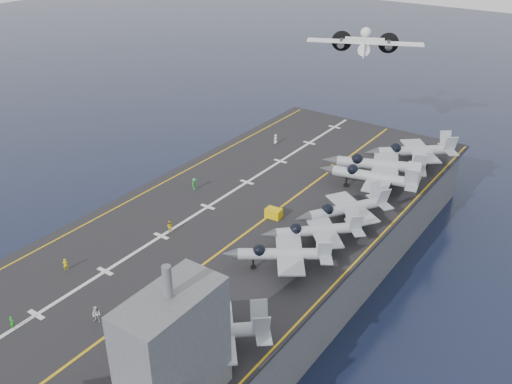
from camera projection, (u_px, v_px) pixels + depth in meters
The scene contains 25 objects.
ground at pixel (241, 277), 86.75m from camera, with size 500.00×500.00×0.00m, color #142135.
hull at pixel (241, 250), 84.43m from camera, with size 36.00×90.00×10.00m, color #56595E.
flight_deck at pixel (240, 220), 82.01m from camera, with size 38.00×92.00×0.40m, color black.
foul_line at pixel (257, 225), 80.39m from camera, with size 0.35×90.00×0.02m, color gold.
landing_centerline at pixel (208, 207), 84.96m from camera, with size 0.50×90.00×0.02m, color silver.
deck_edge_port at pixel (154, 187), 90.55m from camera, with size 0.25×90.00×0.02m, color gold.
deck_edge_stbd at pixel (357, 261), 72.52m from camera, with size 0.25×90.00×0.02m, color gold.
island_superstructure at pixel (172, 338), 49.06m from camera, with size 5.00×10.00×15.00m, color #56595E, non-canonical shape.
fighter_jet_1 at pixel (210, 331), 57.25m from camera, with size 16.87×16.41×4.92m, color #9FA8AF, non-canonical shape.
fighter_jet_3 at pixel (284, 253), 69.90m from camera, with size 16.25×15.16×4.70m, color #A0A8B1, non-canonical shape.
fighter_jet_4 at pixel (318, 229), 74.81m from camera, with size 15.92×15.80×4.67m, color #8D939B, non-canonical shape.
fighter_jet_5 at pixel (347, 208), 79.72m from camera, with size 15.68×17.09×4.94m, color #A0A8B2, non-canonical shape.
fighter_jet_6 at pixel (375, 176), 88.11m from camera, with size 17.56×13.64×5.43m, color #9BA4AA, non-canonical shape.
fighter_jet_7 at pixel (380, 164), 91.69m from camera, with size 19.51×16.53×5.74m, color #98A1A8, non-canonical shape.
fighter_jet_8 at pixel (415, 150), 97.15m from camera, with size 18.56×18.00×5.40m, color gray, non-canonical shape.
tow_cart_a at pixel (183, 290), 66.18m from camera, with size 2.17×1.75×1.13m, color gold, non-canonical shape.
tow_cart_b at pixel (274, 213), 81.96m from camera, with size 2.39×1.66×1.36m, color #E1B608, non-canonical shape.
tow_cart_c at pixel (338, 163), 97.35m from camera, with size 2.62×2.22×1.34m, color yellow, non-canonical shape.
crew_1 at pixel (65, 264), 70.37m from camera, with size 1.07×1.19×1.65m, color yellow.
crew_2 at pixel (170, 226), 78.42m from camera, with size 1.16×0.93×1.69m, color yellow.
crew_3 at pixel (195, 184), 89.56m from camera, with size 0.99×1.28×1.92m, color green.
crew_5 at pixel (276, 139), 106.10m from camera, with size 0.93×1.20×1.79m, color silver.
crew_6 at pixel (12, 322), 60.88m from camera, with size 1.12×0.91×1.62m, color green.
crew_7 at pixel (96, 314), 61.72m from camera, with size 1.40×1.13×2.02m, color silver.
transport_plane at pixel (364, 49), 116.55m from camera, with size 27.89×24.08×5.54m, color silver, non-canonical shape.
Camera 1 is at (42.46, -56.66, 51.84)m, focal length 40.00 mm.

